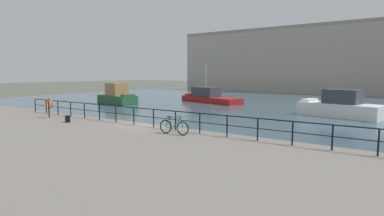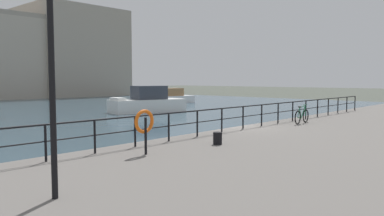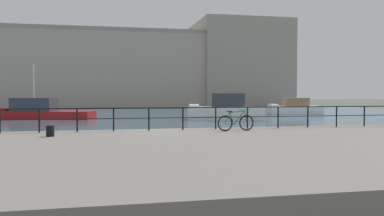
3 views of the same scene
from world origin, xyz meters
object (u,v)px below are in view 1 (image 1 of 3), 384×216
Objects in this scene: moored_red_daysailer at (209,97)px; mooring_bollard at (68,119)px; harbor_building at (363,59)px; life_ring_stand at (49,104)px; parked_bicycle at (174,127)px; moored_white_yacht at (340,107)px; moored_harbor_tender at (117,96)px.

mooring_bollard is (4.21, -24.08, 0.24)m from moored_red_daysailer.
life_ring_stand is at bearing -103.59° from harbor_building.
parked_bicycle is (-2.60, -55.83, -5.53)m from harbor_building.
moored_red_daysailer is (-17.15, 5.30, -0.16)m from moored_white_yacht.
moored_red_daysailer is at bearing -3.24° from moored_white_yacht.
harbor_building is 47.63m from moored_harbor_tender.
moored_harbor_tender is 25.77m from moored_white_yacht.
harbor_building is 9.77× the size of moored_harbor_tender.
harbor_building is at bearing 70.29° from moored_harbor_tender.
moored_harbor_tender is at bearing 140.51° from parked_bicycle.
parked_bicycle is 1.27× the size of life_ring_stand.
moored_white_yacht is at bearing 70.56° from parked_bicycle.
harbor_building is at bearing 79.38° from mooring_bollard.
moored_white_yacht reaches higher than life_ring_stand.
moored_white_yacht is at bearing 55.43° from mooring_bollard.
mooring_bollard is at bearing -41.01° from moored_harbor_tender.
harbor_building reaches higher than moored_white_yacht.
parked_bicycle is at bearing 5.48° from mooring_bollard.
harbor_building reaches higher than life_ring_stand.
moored_harbor_tender is at bearing 129.30° from mooring_bollard.
mooring_bollard is 0.31× the size of life_ring_stand.
parked_bicycle is (12.22, -23.31, 0.41)m from moored_red_daysailer.
parked_bicycle is at bearing -25.67° from moored_harbor_tender.
parked_bicycle is at bearing -92.67° from harbor_building.
moored_red_daysailer is 5.61× the size of parked_bicycle.
moored_harbor_tender reaches higher than life_ring_stand.
moored_red_daysailer reaches higher than parked_bicycle.
moored_red_daysailer reaches higher than moored_white_yacht.
mooring_bollard is at bearing -178.65° from parked_bicycle.
parked_bicycle is at bearing 134.87° from moored_red_daysailer.
harbor_building is 34.24× the size of parked_bicycle.
mooring_bollard is (-12.94, -18.78, 0.07)m from moored_white_yacht.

